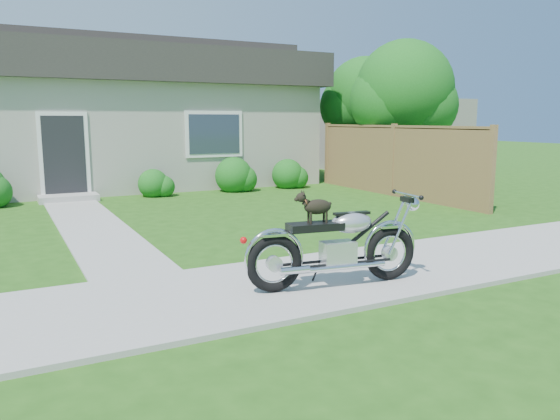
% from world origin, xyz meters
% --- Properties ---
extents(ground, '(80.00, 80.00, 0.00)m').
position_xyz_m(ground, '(0.00, 0.00, 0.00)').
color(ground, '#235114').
rests_on(ground, ground).
extents(sidewalk, '(24.00, 2.20, 0.04)m').
position_xyz_m(sidewalk, '(0.00, 0.00, 0.02)').
color(sidewalk, '#9E9B93').
rests_on(sidewalk, ground).
extents(walkway, '(1.20, 8.00, 0.03)m').
position_xyz_m(walkway, '(-1.50, 5.00, 0.01)').
color(walkway, '#9E9B93').
rests_on(walkway, ground).
extents(house, '(12.60, 7.03, 4.50)m').
position_xyz_m(house, '(-0.00, 11.99, 2.16)').
color(house, '#AFAB9E').
rests_on(house, ground).
extents(fence, '(0.12, 6.62, 1.90)m').
position_xyz_m(fence, '(6.30, 5.75, 0.94)').
color(fence, '#9F7747').
rests_on(fence, ground).
extents(tree_near, '(2.81, 2.78, 4.26)m').
position_xyz_m(tree_near, '(7.65, 6.79, 2.73)').
color(tree_near, '#3D2B1C').
rests_on(tree_near, ground).
extents(tree_far, '(2.71, 2.67, 4.09)m').
position_xyz_m(tree_far, '(8.26, 9.54, 2.62)').
color(tree_far, '#3D2B1C').
rests_on(tree_far, ground).
extents(shrub_row, '(9.00, 1.09, 1.09)m').
position_xyz_m(shrub_row, '(0.78, 8.50, 0.43)').
color(shrub_row, '#195E19').
rests_on(shrub_row, ground).
extents(potted_plant_right, '(0.54, 0.54, 0.72)m').
position_xyz_m(potted_plant_right, '(0.47, 8.55, 0.36)').
color(potted_plant_right, '#345F1A').
rests_on(potted_plant_right, ground).
extents(motorcycle_with_dog, '(2.22, 0.64, 1.14)m').
position_xyz_m(motorcycle_with_dog, '(0.52, -0.41, 0.54)').
color(motorcycle_with_dog, black).
rests_on(motorcycle_with_dog, sidewalk).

